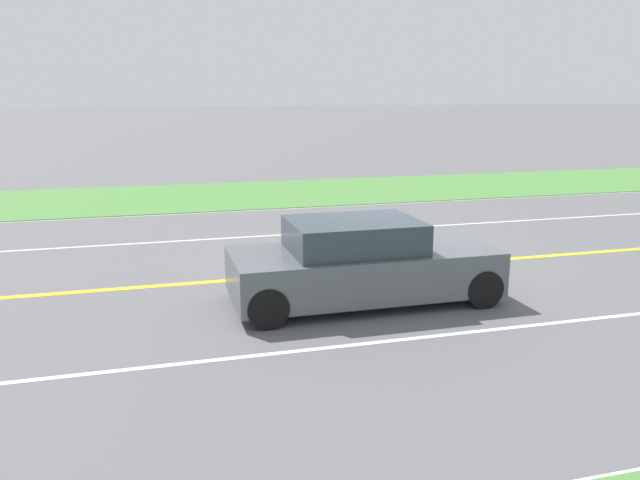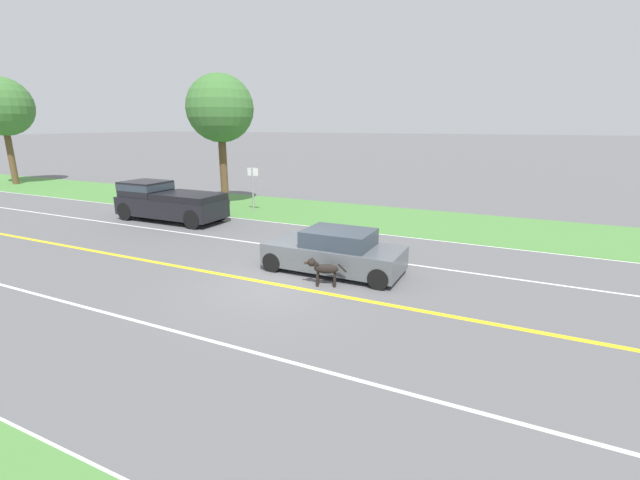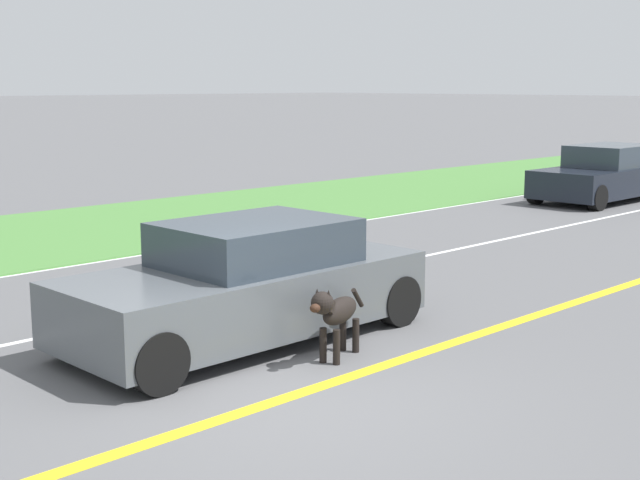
{
  "view_description": "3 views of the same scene",
  "coord_description": "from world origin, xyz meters",
  "px_view_note": "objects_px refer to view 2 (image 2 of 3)",
  "views": [
    {
      "loc": [
        11.06,
        -4.24,
        3.33
      ],
      "look_at": [
        0.87,
        -1.43,
        0.87
      ],
      "focal_mm": 35.0,
      "sensor_mm": 36.0,
      "label": 1
    },
    {
      "loc": [
        -9.98,
        -6.1,
        4.53
      ],
      "look_at": [
        1.96,
        -0.37,
        0.92
      ],
      "focal_mm": 24.0,
      "sensor_mm": 36.0,
      "label": 2
    },
    {
      "loc": [
        -5.92,
        5.4,
        2.92
      ],
      "look_at": [
        1.2,
        -1.6,
        1.16
      ],
      "focal_mm": 50.0,
      "sensor_mm": 36.0,
      "label": 3
    }
  ],
  "objects_px": {
    "roadside_tree_right_near": "(220,109)",
    "street_sign": "(253,184)",
    "dog": "(323,269)",
    "pickup_truck": "(167,201)",
    "ego_car": "(335,252)",
    "roadside_tree_right_far": "(2,107)"
  },
  "relations": [
    {
      "from": "roadside_tree_right_near",
      "to": "roadside_tree_right_far",
      "type": "relative_size",
      "value": 0.91
    },
    {
      "from": "dog",
      "to": "roadside_tree_right_far",
      "type": "xyz_separation_m",
      "value": [
        9.12,
        30.59,
        5.21
      ]
    },
    {
      "from": "roadside_tree_right_near",
      "to": "street_sign",
      "type": "height_order",
      "value": "roadside_tree_right_near"
    },
    {
      "from": "ego_car",
      "to": "roadside_tree_right_near",
      "type": "bearing_deg",
      "value": 53.03
    },
    {
      "from": "roadside_tree_right_near",
      "to": "street_sign",
      "type": "xyz_separation_m",
      "value": [
        -0.94,
        -2.57,
        -3.79
      ]
    },
    {
      "from": "pickup_truck",
      "to": "street_sign",
      "type": "bearing_deg",
      "value": -39.05
    },
    {
      "from": "ego_car",
      "to": "roadside_tree_right_near",
      "type": "height_order",
      "value": "roadside_tree_right_near"
    },
    {
      "from": "pickup_truck",
      "to": "street_sign",
      "type": "height_order",
      "value": "street_sign"
    },
    {
      "from": "dog",
      "to": "roadside_tree_right_near",
      "type": "bearing_deg",
      "value": 30.34
    },
    {
      "from": "ego_car",
      "to": "roadside_tree_right_near",
      "type": "distance_m",
      "value": 13.58
    },
    {
      "from": "ego_car",
      "to": "pickup_truck",
      "type": "xyz_separation_m",
      "value": [
        3.4,
        10.33,
        0.29
      ]
    },
    {
      "from": "dog",
      "to": "pickup_truck",
      "type": "relative_size",
      "value": 0.22
    },
    {
      "from": "pickup_truck",
      "to": "roadside_tree_right_far",
      "type": "distance_m",
      "value": 21.13
    },
    {
      "from": "ego_car",
      "to": "street_sign",
      "type": "height_order",
      "value": "street_sign"
    },
    {
      "from": "roadside_tree_right_near",
      "to": "roadside_tree_right_far",
      "type": "xyz_separation_m",
      "value": [
        0.2,
        20.22,
        0.44
      ]
    },
    {
      "from": "ego_car",
      "to": "street_sign",
      "type": "distance_m",
      "value": 10.2
    },
    {
      "from": "roadside_tree_right_far",
      "to": "street_sign",
      "type": "distance_m",
      "value": 23.21
    },
    {
      "from": "street_sign",
      "to": "dog",
      "type": "bearing_deg",
      "value": -135.67
    },
    {
      "from": "street_sign",
      "to": "ego_car",
      "type": "bearing_deg",
      "value": -131.46
    },
    {
      "from": "dog",
      "to": "pickup_truck",
      "type": "height_order",
      "value": "pickup_truck"
    },
    {
      "from": "street_sign",
      "to": "roadside_tree_right_near",
      "type": "bearing_deg",
      "value": 69.92
    },
    {
      "from": "pickup_truck",
      "to": "roadside_tree_right_near",
      "type": "height_order",
      "value": "roadside_tree_right_near"
    }
  ]
}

